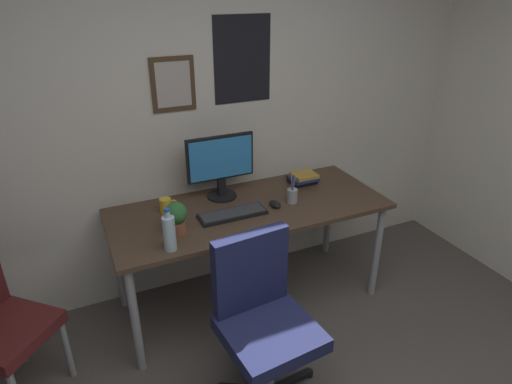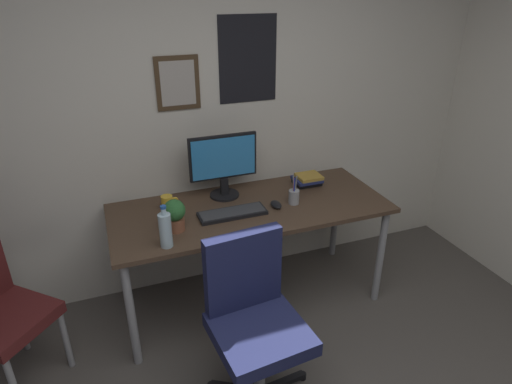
{
  "view_description": "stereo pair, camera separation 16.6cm",
  "coord_description": "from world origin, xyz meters",
  "px_view_note": "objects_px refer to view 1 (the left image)",
  "views": [
    {
      "loc": [
        -0.82,
        -0.62,
        2.09
      ],
      "look_at": [
        0.19,
        1.6,
        0.91
      ],
      "focal_mm": 30.61,
      "sensor_mm": 36.0,
      "label": 1
    },
    {
      "loc": [
        -0.66,
        -0.69,
        2.09
      ],
      "look_at": [
        0.19,
        1.6,
        0.91
      ],
      "focal_mm": 30.61,
      "sensor_mm": 36.0,
      "label": 2
    }
  ],
  "objects_px": {
    "water_bottle": "(169,233)",
    "potted_plant": "(176,217)",
    "office_chair": "(262,314)",
    "computer_mouse": "(275,204)",
    "coffee_mug_near": "(166,205)",
    "book_stack_left": "(303,178)",
    "monitor": "(221,164)",
    "pen_cup": "(292,195)",
    "keyboard": "(233,214)"
  },
  "relations": [
    {
      "from": "computer_mouse",
      "to": "book_stack_left",
      "type": "height_order",
      "value": "book_stack_left"
    },
    {
      "from": "keyboard",
      "to": "potted_plant",
      "type": "xyz_separation_m",
      "value": [
        -0.37,
        -0.06,
        0.09
      ]
    },
    {
      "from": "keyboard",
      "to": "pen_cup",
      "type": "xyz_separation_m",
      "value": [
        0.43,
        0.01,
        0.04
      ]
    },
    {
      "from": "monitor",
      "to": "pen_cup",
      "type": "xyz_separation_m",
      "value": [
        0.4,
        -0.27,
        -0.19
      ]
    },
    {
      "from": "keyboard",
      "to": "water_bottle",
      "type": "xyz_separation_m",
      "value": [
        -0.45,
        -0.22,
        0.09
      ]
    },
    {
      "from": "coffee_mug_near",
      "to": "monitor",
      "type": "bearing_deg",
      "value": 8.55
    },
    {
      "from": "pen_cup",
      "to": "book_stack_left",
      "type": "relative_size",
      "value": 1.04
    },
    {
      "from": "office_chair",
      "to": "keyboard",
      "type": "relative_size",
      "value": 2.21
    },
    {
      "from": "potted_plant",
      "to": "book_stack_left",
      "type": "height_order",
      "value": "potted_plant"
    },
    {
      "from": "keyboard",
      "to": "computer_mouse",
      "type": "bearing_deg",
      "value": 0.5
    },
    {
      "from": "monitor",
      "to": "potted_plant",
      "type": "xyz_separation_m",
      "value": [
        -0.4,
        -0.34,
        -0.13
      ]
    },
    {
      "from": "keyboard",
      "to": "coffee_mug_near",
      "type": "distance_m",
      "value": 0.43
    },
    {
      "from": "keyboard",
      "to": "water_bottle",
      "type": "bearing_deg",
      "value": -154.42
    },
    {
      "from": "office_chair",
      "to": "pen_cup",
      "type": "height_order",
      "value": "pen_cup"
    },
    {
      "from": "monitor",
      "to": "coffee_mug_near",
      "type": "bearing_deg",
      "value": -171.45
    },
    {
      "from": "computer_mouse",
      "to": "water_bottle",
      "type": "height_order",
      "value": "water_bottle"
    },
    {
      "from": "coffee_mug_near",
      "to": "book_stack_left",
      "type": "relative_size",
      "value": 0.58
    },
    {
      "from": "office_chair",
      "to": "coffee_mug_near",
      "type": "distance_m",
      "value": 0.96
    },
    {
      "from": "potted_plant",
      "to": "pen_cup",
      "type": "xyz_separation_m",
      "value": [
        0.8,
        0.07,
        -0.05
      ]
    },
    {
      "from": "water_bottle",
      "to": "book_stack_left",
      "type": "height_order",
      "value": "water_bottle"
    },
    {
      "from": "coffee_mug_near",
      "to": "pen_cup",
      "type": "xyz_separation_m",
      "value": [
        0.8,
        -0.21,
        0.01
      ]
    },
    {
      "from": "water_bottle",
      "to": "potted_plant",
      "type": "height_order",
      "value": "water_bottle"
    },
    {
      "from": "office_chair",
      "to": "keyboard",
      "type": "distance_m",
      "value": 0.71
    },
    {
      "from": "coffee_mug_near",
      "to": "potted_plant",
      "type": "relative_size",
      "value": 0.58
    },
    {
      "from": "computer_mouse",
      "to": "potted_plant",
      "type": "xyz_separation_m",
      "value": [
        -0.67,
        -0.06,
        0.09
      ]
    },
    {
      "from": "water_bottle",
      "to": "book_stack_left",
      "type": "relative_size",
      "value": 1.31
    },
    {
      "from": "office_chair",
      "to": "computer_mouse",
      "type": "relative_size",
      "value": 8.64
    },
    {
      "from": "pen_cup",
      "to": "office_chair",
      "type": "bearing_deg",
      "value": -128.59
    },
    {
      "from": "water_bottle",
      "to": "office_chair",
      "type": "bearing_deg",
      "value": -51.54
    },
    {
      "from": "water_bottle",
      "to": "coffee_mug_near",
      "type": "relative_size",
      "value": 2.25
    },
    {
      "from": "office_chair",
      "to": "computer_mouse",
      "type": "bearing_deg",
      "value": 58.65
    },
    {
      "from": "monitor",
      "to": "pen_cup",
      "type": "relative_size",
      "value": 2.3
    },
    {
      "from": "potted_plant",
      "to": "water_bottle",
      "type": "bearing_deg",
      "value": -116.81
    },
    {
      "from": "office_chair",
      "to": "water_bottle",
      "type": "height_order",
      "value": "water_bottle"
    },
    {
      "from": "monitor",
      "to": "pen_cup",
      "type": "height_order",
      "value": "monitor"
    },
    {
      "from": "computer_mouse",
      "to": "pen_cup",
      "type": "height_order",
      "value": "pen_cup"
    },
    {
      "from": "monitor",
      "to": "computer_mouse",
      "type": "xyz_separation_m",
      "value": [
        0.27,
        -0.28,
        -0.22
      ]
    },
    {
      "from": "coffee_mug_near",
      "to": "computer_mouse",
      "type": "bearing_deg",
      "value": -18.25
    },
    {
      "from": "water_bottle",
      "to": "potted_plant",
      "type": "relative_size",
      "value": 1.29
    },
    {
      "from": "computer_mouse",
      "to": "water_bottle",
      "type": "xyz_separation_m",
      "value": [
        -0.75,
        -0.22,
        0.09
      ]
    },
    {
      "from": "keyboard",
      "to": "computer_mouse",
      "type": "distance_m",
      "value": 0.3
    },
    {
      "from": "keyboard",
      "to": "potted_plant",
      "type": "distance_m",
      "value": 0.39
    },
    {
      "from": "monitor",
      "to": "potted_plant",
      "type": "relative_size",
      "value": 2.36
    },
    {
      "from": "office_chair",
      "to": "computer_mouse",
      "type": "xyz_separation_m",
      "value": [
        0.4,
        0.66,
        0.25
      ]
    },
    {
      "from": "computer_mouse",
      "to": "coffee_mug_near",
      "type": "relative_size",
      "value": 0.98
    },
    {
      "from": "potted_plant",
      "to": "pen_cup",
      "type": "bearing_deg",
      "value": 4.66
    },
    {
      "from": "office_chair",
      "to": "potted_plant",
      "type": "bearing_deg",
      "value": 114.13
    },
    {
      "from": "coffee_mug_near",
      "to": "book_stack_left",
      "type": "height_order",
      "value": "coffee_mug_near"
    },
    {
      "from": "computer_mouse",
      "to": "coffee_mug_near",
      "type": "xyz_separation_m",
      "value": [
        -0.67,
        0.22,
        0.03
      ]
    },
    {
      "from": "monitor",
      "to": "book_stack_left",
      "type": "xyz_separation_m",
      "value": [
        0.62,
        -0.03,
        -0.2
      ]
    }
  ]
}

